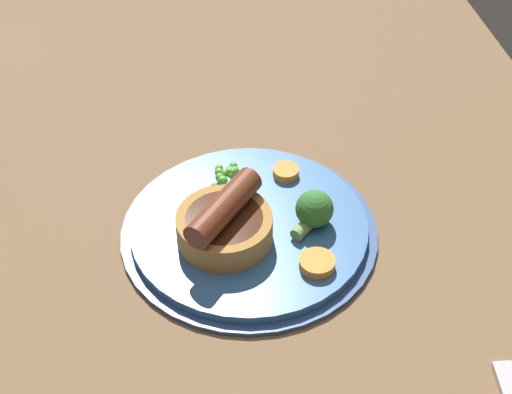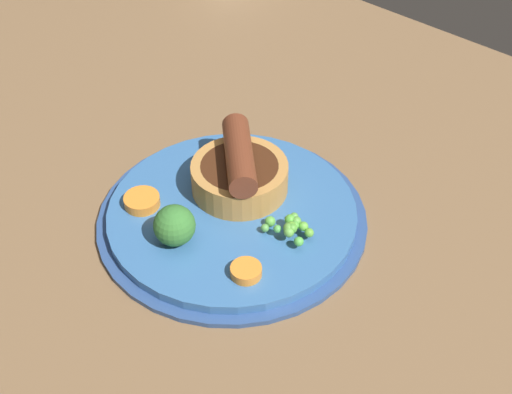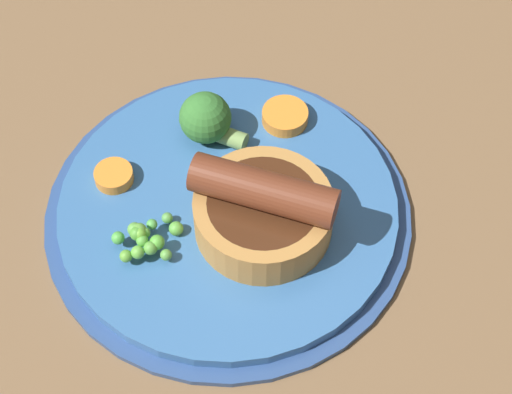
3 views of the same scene
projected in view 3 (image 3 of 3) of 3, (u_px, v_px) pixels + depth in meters
dining_table at (248, 264)px, 57.00cm from camera, size 110.00×80.00×3.00cm
dinner_plate at (225, 212)px, 56.92cm from camera, size 24.43×24.43×1.40cm
sausage_pudding at (263, 209)px, 53.65cm from camera, size 8.89×8.89×5.28cm
pea_pile at (145, 237)px, 53.55cm from camera, size 4.55×3.38×1.83cm
broccoli_floret_near at (207, 119)px, 58.22cm from camera, size 4.24×4.48×3.60cm
carrot_slice_0 at (285, 116)px, 60.01cm from camera, size 3.91×3.91×0.93cm
carrot_slice_3 at (114, 176)px, 57.07cm from camera, size 2.94×2.94×0.85cm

